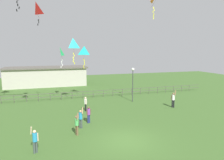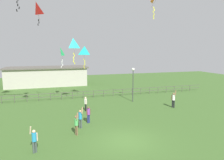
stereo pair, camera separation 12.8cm
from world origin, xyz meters
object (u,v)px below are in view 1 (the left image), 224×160
(person_5, at_px, (86,103))
(kite_1, at_px, (36,9))
(person_4, at_px, (77,124))
(person_1, at_px, (35,140))
(person_3, at_px, (89,114))
(person_2, at_px, (173,99))
(kite_2, at_px, (156,0))
(lamppost, at_px, (133,77))
(kite_3, at_px, (60,52))
(kite_0, at_px, (84,51))
(person_0, at_px, (81,118))
(kite_7, at_px, (73,44))

(person_5, xyz_separation_m, kite_1, (-4.56, 1.38, 9.66))
(person_4, distance_m, kite_1, 12.48)
(person_1, xyz_separation_m, person_3, (4.20, 4.31, -0.03))
(person_2, distance_m, person_5, 9.84)
(kite_2, bearing_deg, kite_1, 171.35)
(lamppost, relative_size, person_5, 2.80)
(person_5, xyz_separation_m, kite_3, (-2.19, 5.51, 5.33))
(kite_0, relative_size, kite_3, 1.13)
(kite_0, bearing_deg, person_2, -38.32)
(person_2, xyz_separation_m, kite_0, (-8.86, 7.00, 5.30))
(person_3, height_order, person_5, person_5)
(person_3, relative_size, kite_3, 0.59)
(person_0, height_order, person_4, person_0)
(person_0, distance_m, kite_1, 11.87)
(person_4, height_order, person_5, person_4)
(person_4, relative_size, person_5, 1.18)
(person_3, bearing_deg, person_1, -134.24)
(person_4, relative_size, kite_7, 0.62)
(kite_1, height_order, kite_2, kite_2)
(person_3, bearing_deg, person_2, 11.79)
(person_4, relative_size, kite_1, 0.80)
(person_2, bearing_deg, person_5, 170.79)
(person_0, relative_size, kite_3, 0.71)
(lamppost, distance_m, kite_3, 9.65)
(person_3, bearing_deg, lamppost, 41.49)
(kite_3, bearing_deg, person_4, -87.61)
(lamppost, height_order, person_2, lamppost)
(person_1, distance_m, person_3, 6.01)
(person_2, relative_size, person_3, 1.33)
(person_0, distance_m, person_4, 1.40)
(person_2, height_order, person_4, person_2)
(kite_0, xyz_separation_m, kite_2, (6.93, -5.92, 5.50))
(person_5, relative_size, kite_7, 0.52)
(kite_0, distance_m, kite_1, 7.97)
(kite_1, distance_m, kite_2, 12.55)
(person_2, relative_size, kite_3, 0.78)
(person_1, height_order, kite_2, kite_2)
(person_3, distance_m, person_5, 3.69)
(person_5, relative_size, kite_3, 0.60)
(person_1, relative_size, kite_0, 0.62)
(person_2, height_order, kite_7, kite_7)
(person_0, xyz_separation_m, person_2, (10.94, 3.14, 0.09))
(person_4, relative_size, kite_2, 0.70)
(person_2, xyz_separation_m, person_4, (-11.42, -4.45, -0.10))
(kite_3, bearing_deg, lamppost, -20.71)
(person_4, distance_m, kite_7, 10.89)
(kite_7, bearing_deg, person_0, -92.91)
(kite_1, distance_m, kite_3, 6.43)
(person_3, bearing_deg, kite_2, 21.33)
(kite_3, bearing_deg, person_5, -68.34)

